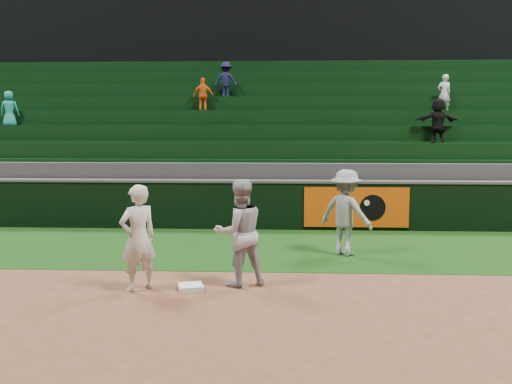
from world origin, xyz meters
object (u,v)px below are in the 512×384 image
(first_baseman, at_px, (138,238))
(base_coach, at_px, (346,213))
(first_base, at_px, (191,287))
(baserunner, at_px, (240,233))

(first_baseman, bearing_deg, base_coach, 175.11)
(first_base, bearing_deg, baserunner, 21.85)
(first_base, distance_m, base_coach, 3.87)
(baserunner, height_order, base_coach, baserunner)
(first_baseman, xyz_separation_m, baserunner, (1.61, 0.36, 0.03))
(first_base, xyz_separation_m, base_coach, (2.76, 2.57, 0.84))
(first_base, distance_m, first_baseman, 1.17)
(first_baseman, bearing_deg, first_base, 142.41)
(baserunner, bearing_deg, base_coach, -154.48)
(first_base, xyz_separation_m, baserunner, (0.78, 0.31, 0.85))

